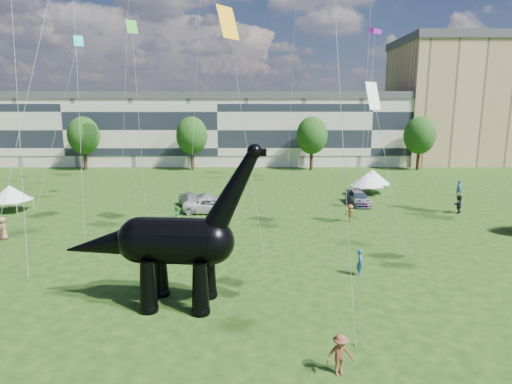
{
  "coord_description": "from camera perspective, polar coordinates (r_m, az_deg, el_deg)",
  "views": [
    {
      "loc": [
        -1.59,
        -18.56,
        10.2
      ],
      "look_at": [
        -1.49,
        8.0,
        5.0
      ],
      "focal_mm": 30.0,
      "sensor_mm": 36.0,
      "label": 1
    }
  ],
  "objects": [
    {
      "name": "ground",
      "position": [
        21.23,
        4.3,
        -17.66
      ],
      "size": [
        220.0,
        220.0,
        0.0
      ],
      "primitive_type": "plane",
      "color": "#16330C",
      "rests_on": "ground"
    },
    {
      "name": "terrace_row",
      "position": [
        80.92,
        -4.81,
        8.06
      ],
      "size": [
        78.0,
        11.0,
        12.0
      ],
      "primitive_type": "cube",
      "color": "beige",
      "rests_on": "ground"
    },
    {
      "name": "apartment_block",
      "position": [
        93.34,
        26.71,
        10.41
      ],
      "size": [
        28.0,
        18.0,
        22.0
      ],
      "primitive_type": "cube",
      "color": "tan",
      "rests_on": "ground"
    },
    {
      "name": "tree_far_left",
      "position": [
        77.09,
        -22.04,
        7.37
      ],
      "size": [
        5.2,
        5.2,
        9.44
      ],
      "color": "#382314",
      "rests_on": "ground"
    },
    {
      "name": "tree_mid_left",
      "position": [
        72.42,
        -8.57,
        7.86
      ],
      "size": [
        5.2,
        5.2,
        9.44
      ],
      "color": "#382314",
      "rests_on": "ground"
    },
    {
      "name": "tree_mid_right",
      "position": [
        72.3,
        7.47,
        7.88
      ],
      "size": [
        5.2,
        5.2,
        9.44
      ],
      "color": "#382314",
      "rests_on": "ground"
    },
    {
      "name": "tree_far_right",
      "position": [
        76.79,
        21.02,
        7.43
      ],
      "size": [
        5.2,
        5.2,
        9.44
      ],
      "color": "#382314",
      "rests_on": "ground"
    },
    {
      "name": "dinosaur_sculpture",
      "position": [
        22.71,
        -11.54,
        -6.72
      ],
      "size": [
        10.87,
        3.24,
        8.86
      ],
      "rotation": [
        0.0,
        0.0,
        -0.1
      ],
      "color": "black",
      "rests_on": "ground"
    },
    {
      "name": "car_silver",
      "position": [
        45.27,
        -8.6,
        -1.07
      ],
      "size": [
        3.66,
        4.87,
        1.54
      ],
      "primitive_type": "imported",
      "rotation": [
        0.0,
        0.0,
        0.46
      ],
      "color": "#B9B8BD",
      "rests_on": "ground"
    },
    {
      "name": "car_grey",
      "position": [
        45.16,
        -6.4,
        -1.19
      ],
      "size": [
        4.17,
        1.96,
        1.32
      ],
      "primitive_type": "imported",
      "rotation": [
        0.0,
        0.0,
        1.43
      ],
      "color": "slate",
      "rests_on": "ground"
    },
    {
      "name": "car_white",
      "position": [
        42.58,
        -6.07,
        -1.81
      ],
      "size": [
        5.48,
        2.74,
        1.49
      ],
      "primitive_type": "imported",
      "rotation": [
        0.0,
        0.0,
        1.52
      ],
      "color": "silver",
      "rests_on": "ground"
    },
    {
      "name": "car_dark",
      "position": [
        47.27,
        13.53,
        -0.83
      ],
      "size": [
        2.2,
        4.9,
        1.39
      ],
      "primitive_type": "imported",
      "rotation": [
        0.0,
        0.0,
        0.05
      ],
      "color": "#595960",
      "rests_on": "ground"
    },
    {
      "name": "gazebo_near",
      "position": [
        52.49,
        14.54,
        1.57
      ],
      "size": [
        4.48,
        4.48,
        2.63
      ],
      "rotation": [
        0.0,
        0.0,
        0.21
      ],
      "color": "silver",
      "rests_on": "ground"
    },
    {
      "name": "gazebo_far",
      "position": [
        54.12,
        15.22,
        2.01
      ],
      "size": [
        4.3,
        4.3,
        2.9
      ],
      "rotation": [
        0.0,
        0.0,
        0.03
      ],
      "color": "white",
      "rests_on": "ground"
    },
    {
      "name": "gazebo_left",
      "position": [
        49.21,
        -29.95,
        -0.15
      ],
      "size": [
        4.04,
        4.04,
        2.68
      ],
      "rotation": [
        0.0,
        0.0,
        -0.05
      ],
      "color": "white",
      "rests_on": "ground"
    },
    {
      "name": "visitors",
      "position": [
        36.14,
        1.23,
        -3.88
      ],
      "size": [
        49.57,
        35.43,
        1.86
      ],
      "color": "gray",
      "rests_on": "ground"
    }
  ]
}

